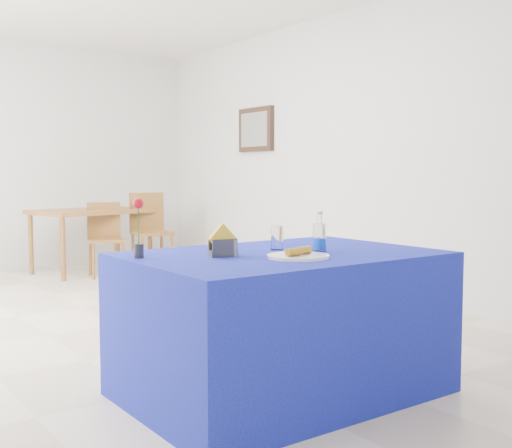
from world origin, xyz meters
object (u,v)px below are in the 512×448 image
Objects in this scene: plate at (298,256)px; oak_table at (92,216)px; water_bottle at (319,238)px; blue_table at (282,323)px; chair_bg_left at (105,234)px; chair_bg_right at (150,226)px.

plate is 5.00m from oak_table.
plate is at bearing -150.75° from water_bottle.
blue_table is 0.50m from water_bottle.
chair_bg_left is at bearing 79.17° from plate.
chair_bg_left is (0.60, 4.39, -0.34)m from water_bottle.
chair_bg_right is at bearing 72.40° from blue_table.
chair_bg_left is 0.89× the size of chair_bg_right.
blue_table reaches higher than oak_table.
blue_table is at bearing -99.43° from chair_bg_right.
blue_table is 4.59m from chair_bg_right.
blue_table is at bearing 163.15° from water_bottle.
chair_bg_left is (0.87, 4.54, -0.28)m from plate.
chair_bg_left is at bearing 82.27° from water_bottle.
blue_table is 4.78m from oak_table.
chair_bg_right reaches higher than oak_table.
plate is 0.19× the size of blue_table.
blue_table is 1.69× the size of chair_bg_right.
chair_bg_right is (0.58, 0.04, 0.06)m from chair_bg_left.
chair_bg_right is (1.45, 4.58, -0.22)m from plate.
chair_bg_left is at bearing 79.52° from blue_table.
blue_table is at bearing -99.54° from oak_table.
chair_bg_right is (0.59, -0.34, -0.13)m from oak_table.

